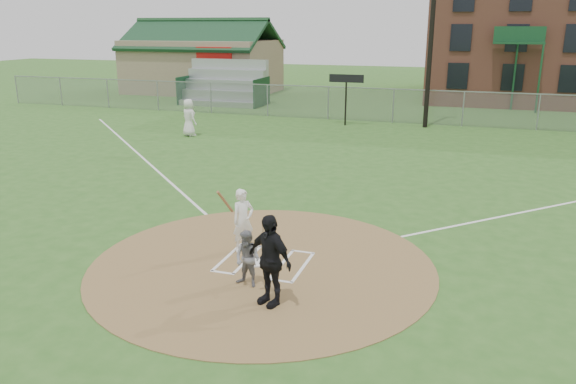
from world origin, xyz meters
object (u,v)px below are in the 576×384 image
(home_plate, at_px, (263,263))
(catcher, at_px, (248,259))
(ondeck_player, at_px, (189,118))
(umpire, at_px, (270,260))
(batter_at_plate, at_px, (243,220))

(home_plate, xyz_separation_m, catcher, (0.11, -1.25, 0.63))
(home_plate, height_order, ondeck_player, ondeck_player)
(home_plate, distance_m, ondeck_player, 17.26)
(umpire, distance_m, ondeck_player, 19.27)
(umpire, xyz_separation_m, batter_at_plate, (-1.62, 2.45, -0.14))
(home_plate, height_order, batter_at_plate, batter_at_plate)
(home_plate, distance_m, catcher, 1.41)
(catcher, bearing_deg, batter_at_plate, 128.31)
(home_plate, xyz_separation_m, ondeck_player, (-9.59, 14.32, 0.93))
(home_plate, relative_size, umpire, 0.25)
(ondeck_player, bearing_deg, home_plate, 151.48)
(umpire, bearing_deg, batter_at_plate, 148.37)
(batter_at_plate, bearing_deg, catcher, -64.50)
(umpire, bearing_deg, ondeck_player, 147.71)
(catcher, xyz_separation_m, ondeck_player, (-9.70, 15.57, 0.30))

